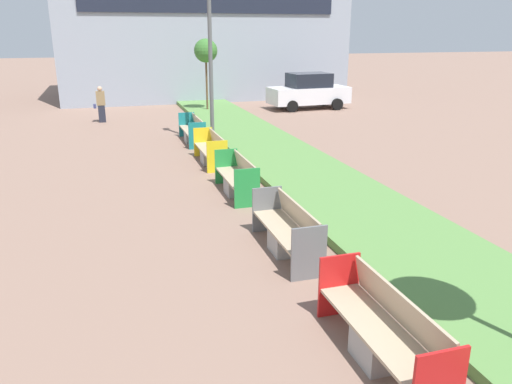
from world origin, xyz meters
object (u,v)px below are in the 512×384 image
bench_red_frame (382,335)px  bench_yellow_frame (211,152)px  bench_teal_frame (193,132)px  parked_car_distant (309,91)px  bench_green_frame (237,180)px  sapling_tree_far (206,51)px  bench_grey_frame (288,234)px  street_lamp_post (209,21)px  pedestrian_walking (101,104)px

bench_red_frame → bench_yellow_frame: bearing=90.0°
bench_teal_frame → parked_car_distant: 9.91m
bench_red_frame → bench_yellow_frame: same height
bench_green_frame → sapling_tree_far: bearing=81.8°
bench_grey_frame → bench_yellow_frame: same height
bench_grey_frame → bench_red_frame: bearing=-90.0°
street_lamp_post → pedestrian_walking: 7.98m
bench_green_frame → bench_yellow_frame: size_ratio=0.96×
street_lamp_post → sapling_tree_far: (1.31, 7.44, -1.27)m
street_lamp_post → sapling_tree_far: 7.66m
bench_yellow_frame → pedestrian_walking: (-3.21, 8.72, 0.44)m
bench_green_frame → bench_grey_frame: bearing=-90.0°
bench_teal_frame → pedestrian_walking: (-3.21, 5.46, 0.44)m
bench_red_frame → sapling_tree_far: bearing=84.6°
street_lamp_post → pedestrian_walking: (-3.82, 6.08, -3.47)m
bench_red_frame → bench_teal_frame: 13.52m
bench_green_frame → pedestrian_walking: pedestrian_walking is taller
parked_car_distant → bench_green_frame: bearing=-122.4°
bench_grey_frame → street_lamp_post: bearing=86.3°
bench_green_frame → bench_teal_frame: 6.49m
bench_green_frame → bench_yellow_frame: (0.00, 3.23, 0.00)m
bench_green_frame → pedestrian_walking: (-3.21, 11.95, 0.44)m
bench_grey_frame → street_lamp_post: (0.61, 9.52, 3.91)m
bench_grey_frame → bench_green_frame: same height
sapling_tree_far → bench_teal_frame: bearing=-105.7°
bench_red_frame → sapling_tree_far: 20.60m
bench_red_frame → parked_car_distant: bearing=70.0°
bench_red_frame → bench_yellow_frame: 10.26m
parked_car_distant → bench_red_frame: bearing=-113.2°
bench_grey_frame → bench_yellow_frame: 6.87m
pedestrian_walking → sapling_tree_far: bearing=14.9°
bench_red_frame → bench_teal_frame: same height
bench_yellow_frame → parked_car_distant: size_ratio=0.51×
street_lamp_post → parked_car_distant: 10.45m
street_lamp_post → parked_car_distant: (6.74, 7.25, -3.37)m
bench_grey_frame → sapling_tree_far: bearing=83.5°
bench_grey_frame → parked_car_distant: 18.32m
bench_teal_frame → street_lamp_post: 4.00m
bench_red_frame → pedestrian_walking: pedestrian_walking is taller
bench_green_frame → parked_car_distant: size_ratio=0.49×
bench_red_frame → sapling_tree_far: sapling_tree_far is taller
bench_teal_frame → sapling_tree_far: bearing=74.3°
bench_yellow_frame → parked_car_distant: 12.34m
bench_red_frame → parked_car_distant: parked_car_distant is taller
bench_red_frame → bench_green_frame: (-0.00, 7.03, -0.01)m
street_lamp_post → pedestrian_walking: size_ratio=4.85×
bench_red_frame → bench_grey_frame: bearing=90.0°
bench_red_frame → bench_teal_frame: (0.00, 13.52, 0.00)m
bench_grey_frame → street_lamp_post: 10.31m
bench_grey_frame → sapling_tree_far: (1.92, 16.96, 2.64)m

